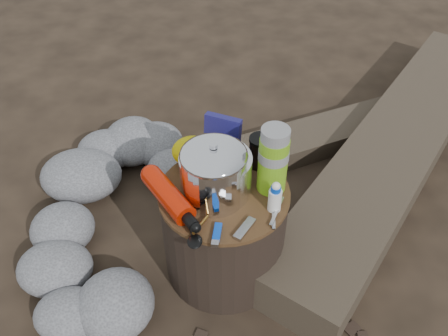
{
  "coord_description": "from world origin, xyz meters",
  "views": [
    {
      "loc": [
        0.04,
        -1.05,
        1.44
      ],
      "look_at": [
        0.0,
        0.0,
        0.48
      ],
      "focal_mm": 38.4,
      "sensor_mm": 36.0,
      "label": 1
    }
  ],
  "objects_px": {
    "stump": "(224,231)",
    "thermos": "(273,160)",
    "log_main": "(397,145)",
    "camping_pot": "(214,172)",
    "travel_mug": "(260,152)",
    "fuel_bottle": "(168,195)"
  },
  "relations": [
    {
      "from": "stump",
      "to": "fuel_bottle",
      "type": "bearing_deg",
      "value": -162.37
    },
    {
      "from": "thermos",
      "to": "log_main",
      "type": "bearing_deg",
      "value": 43.81
    },
    {
      "from": "fuel_bottle",
      "to": "travel_mug",
      "type": "distance_m",
      "value": 0.34
    },
    {
      "from": "thermos",
      "to": "fuel_bottle",
      "type": "bearing_deg",
      "value": -165.71
    },
    {
      "from": "log_main",
      "to": "thermos",
      "type": "height_order",
      "value": "thermos"
    },
    {
      "from": "stump",
      "to": "fuel_bottle",
      "type": "xyz_separation_m",
      "value": [
        -0.17,
        -0.05,
        0.22
      ]
    },
    {
      "from": "camping_pot",
      "to": "travel_mug",
      "type": "bearing_deg",
      "value": 46.12
    },
    {
      "from": "travel_mug",
      "to": "stump",
      "type": "bearing_deg",
      "value": -130.34
    },
    {
      "from": "log_main",
      "to": "thermos",
      "type": "distance_m",
      "value": 0.93
    },
    {
      "from": "log_main",
      "to": "thermos",
      "type": "xyz_separation_m",
      "value": [
        -0.6,
        -0.58,
        0.41
      ]
    },
    {
      "from": "camping_pot",
      "to": "thermos",
      "type": "xyz_separation_m",
      "value": [
        0.18,
        0.04,
        0.02
      ]
    },
    {
      "from": "log_main",
      "to": "thermos",
      "type": "bearing_deg",
      "value": -103.37
    },
    {
      "from": "stump",
      "to": "thermos",
      "type": "relative_size",
      "value": 1.82
    },
    {
      "from": "fuel_bottle",
      "to": "travel_mug",
      "type": "height_order",
      "value": "travel_mug"
    },
    {
      "from": "log_main",
      "to": "travel_mug",
      "type": "bearing_deg",
      "value": -110.62
    },
    {
      "from": "stump",
      "to": "travel_mug",
      "type": "height_order",
      "value": "travel_mug"
    },
    {
      "from": "stump",
      "to": "travel_mug",
      "type": "xyz_separation_m",
      "value": [
        0.11,
        0.13,
        0.24
      ]
    },
    {
      "from": "fuel_bottle",
      "to": "thermos",
      "type": "distance_m",
      "value": 0.33
    },
    {
      "from": "thermos",
      "to": "travel_mug",
      "type": "xyz_separation_m",
      "value": [
        -0.03,
        0.11,
        -0.06
      ]
    },
    {
      "from": "log_main",
      "to": "travel_mug",
      "type": "relative_size",
      "value": 18.42
    },
    {
      "from": "camping_pot",
      "to": "travel_mug",
      "type": "relative_size",
      "value": 1.79
    },
    {
      "from": "stump",
      "to": "fuel_bottle",
      "type": "distance_m",
      "value": 0.28
    }
  ]
}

